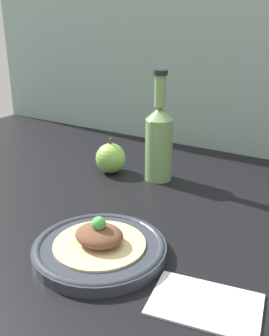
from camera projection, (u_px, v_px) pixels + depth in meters
ground_plane at (118, 221)px, 86.09cm from camera, size 180.00×110.00×4.00cm
wall_backsplash at (220, 16)px, 113.30cm from camera, size 180.00×3.00×80.00cm
plate at (100, 248)px, 70.14cm from camera, size 24.00×24.00×2.38cm
plated_food at (99, 237)px, 69.33cm from camera, size 16.53×16.53×5.57cm
cider_bottle at (159, 140)px, 99.77cm from camera, size 7.02×7.02×28.07cm
apple at (111, 158)px, 106.37cm from camera, size 8.16×8.16×9.72cm
napkin at (205, 303)px, 58.03cm from camera, size 17.84×13.33×0.80cm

